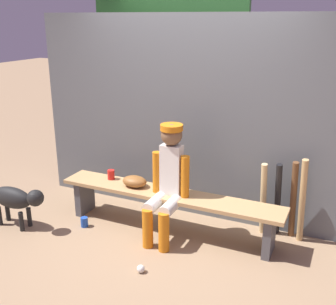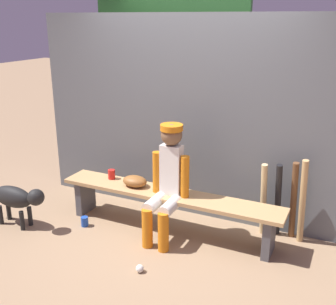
% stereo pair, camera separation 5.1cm
% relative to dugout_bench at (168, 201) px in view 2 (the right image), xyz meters
% --- Properties ---
extents(ground_plane, '(30.00, 30.00, 0.00)m').
position_rel_dugout_bench_xyz_m(ground_plane, '(0.00, 0.00, -0.35)').
color(ground_plane, '#937556').
extents(chainlink_fence, '(3.79, 0.03, 2.27)m').
position_rel_dugout_bench_xyz_m(chainlink_fence, '(0.00, 0.53, 0.78)').
color(chainlink_fence, '#595E63').
rests_on(chainlink_fence, ground_plane).
extents(dugout_bench, '(2.48, 0.36, 0.45)m').
position_rel_dugout_bench_xyz_m(dugout_bench, '(0.00, 0.00, 0.00)').
color(dugout_bench, tan).
rests_on(dugout_bench, ground_plane).
extents(player_seated, '(0.41, 0.55, 1.21)m').
position_rel_dugout_bench_xyz_m(player_seated, '(0.04, -0.11, 0.30)').
color(player_seated, silver).
rests_on(player_seated, ground_plane).
extents(baseball_glove, '(0.28, 0.20, 0.12)m').
position_rel_dugout_bench_xyz_m(baseball_glove, '(-0.40, 0.00, 0.16)').
color(baseball_glove, brown).
rests_on(baseball_glove, dugout_bench).
extents(bat_wood_natural, '(0.08, 0.17, 0.82)m').
position_rel_dugout_bench_xyz_m(bat_wood_natural, '(0.94, 0.36, 0.06)').
color(bat_wood_natural, tan).
rests_on(bat_wood_natural, ground_plane).
extents(bat_aluminum_black, '(0.07, 0.20, 0.84)m').
position_rel_dugout_bench_xyz_m(bat_aluminum_black, '(1.08, 0.39, 0.06)').
color(bat_aluminum_black, black).
rests_on(bat_aluminum_black, ground_plane).
extents(bat_wood_dark, '(0.09, 0.17, 0.87)m').
position_rel_dugout_bench_xyz_m(bat_wood_dark, '(1.23, 0.41, 0.08)').
color(bat_wood_dark, brown).
rests_on(bat_wood_dark, ground_plane).
extents(bat_wood_tan, '(0.09, 0.18, 0.93)m').
position_rel_dugout_bench_xyz_m(bat_wood_tan, '(1.33, 0.35, 0.11)').
color(bat_wood_tan, tan).
rests_on(bat_wood_tan, ground_plane).
extents(baseball, '(0.07, 0.07, 0.07)m').
position_rel_dugout_bench_xyz_m(baseball, '(0.10, -0.80, -0.32)').
color(baseball, white).
rests_on(baseball, ground_plane).
extents(cup_on_ground, '(0.08, 0.08, 0.11)m').
position_rel_dugout_bench_xyz_m(cup_on_ground, '(-0.89, -0.31, -0.30)').
color(cup_on_ground, '#1E47AD').
rests_on(cup_on_ground, ground_plane).
extents(cup_on_bench, '(0.08, 0.08, 0.11)m').
position_rel_dugout_bench_xyz_m(cup_on_bench, '(-0.75, 0.07, 0.15)').
color(cup_on_bench, red).
rests_on(cup_on_bench, dugout_bench).
extents(scoreboard, '(2.36, 0.27, 3.40)m').
position_rel_dugout_bench_xyz_m(scoreboard, '(-0.55, 1.31, 2.04)').
color(scoreboard, '#3F3F42').
rests_on(scoreboard, ground_plane).
extents(dog, '(0.84, 0.20, 0.49)m').
position_rel_dugout_bench_xyz_m(dog, '(-1.55, -0.61, -0.02)').
color(dog, black).
rests_on(dog, ground_plane).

